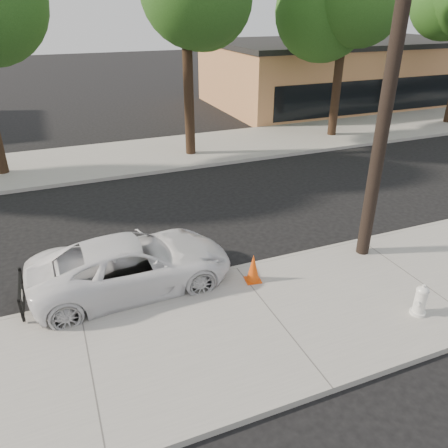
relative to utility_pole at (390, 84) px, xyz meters
The scene contains 10 objects.
ground 6.51m from the utility_pole, 143.13° to the left, with size 120.00×120.00×0.00m, color black.
near_sidewalk 6.07m from the utility_pole, 156.04° to the right, with size 90.00×4.40×0.15m, color gray.
far_sidewalk 12.64m from the utility_pole, 107.82° to the left, with size 90.00×5.00×0.15m, color gray.
curb_near 5.89m from the utility_pole, behind, with size 90.00×0.12×0.16m, color #9E9B93.
building_main 22.60m from the utility_pole, 56.45° to the left, with size 18.00×10.00×4.00m, color tan.
utility_pole is the anchor object (origin of this frame).
tree_d 12.64m from the utility_pole, 58.24° to the left, with size 4.50×4.35×8.75m.
police_cruiser 7.47m from the utility_pole, behind, with size 2.24×4.87×1.35m, color white.
fire_hydrant 5.03m from the utility_pole, 102.44° to the right, with size 0.39×0.35×0.72m.
traffic_cone 5.43m from the utility_pole, behind, with size 0.43×0.43×0.74m.
Camera 1 is at (-3.97, -11.04, 6.35)m, focal length 35.00 mm.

